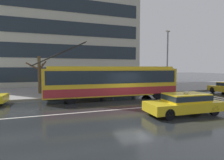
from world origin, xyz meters
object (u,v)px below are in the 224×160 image
object	(u,v)px
bus_shelter	(93,76)
pedestrian_walking_past	(107,78)
taxi_oncoming_near	(184,103)
pedestrian_waiting_by_pole	(77,77)
pedestrian_at_shelter	(101,79)
trolleybus	(113,81)
pedestrian_approaching_curb	(134,77)
street_tree_bare	(39,73)
street_lamp	(167,55)

from	to	relation	value
bus_shelter	pedestrian_walking_past	bearing A→B (deg)	26.37
taxi_oncoming_near	pedestrian_walking_past	size ratio (longest dim) A/B	2.47
bus_shelter	pedestrian_waiting_by_pole	xyz separation A→B (m)	(-1.42, 1.58, -0.22)
taxi_oncoming_near	pedestrian_at_shelter	bearing A→B (deg)	106.54
trolleybus	bus_shelter	bearing A→B (deg)	109.90
pedestrian_waiting_by_pole	pedestrian_approaching_curb	bearing A→B (deg)	-7.57
pedestrian_at_shelter	pedestrian_approaching_curb	distance (m)	4.47
pedestrian_at_shelter	street_tree_bare	world-z (taller)	street_tree_bare
taxi_oncoming_near	pedestrian_approaching_curb	distance (m)	10.39
pedestrian_at_shelter	pedestrian_approaching_curb	world-z (taller)	pedestrian_approaching_curb
pedestrian_at_shelter	pedestrian_walking_past	xyz separation A→B (m)	(1.08, 1.18, 0.05)
bus_shelter	pedestrian_approaching_curb	size ratio (longest dim) A/B	2.08
trolleybus	bus_shelter	size ratio (longest dim) A/B	2.99
bus_shelter	pedestrian_walking_past	size ratio (longest dim) A/B	2.22
taxi_oncoming_near	pedestrian_walking_past	xyz separation A→B (m)	(-1.66, 10.42, 0.97)
trolleybus	pedestrian_at_shelter	size ratio (longest dim) A/B	6.71
taxi_oncoming_near	street_tree_bare	size ratio (longest dim) A/B	1.22
taxi_oncoming_near	street_tree_bare	distance (m)	14.41
street_lamp	street_tree_bare	xyz separation A→B (m)	(-13.97, 2.53, -2.00)
pedestrian_waiting_by_pole	street_tree_bare	distance (m)	3.91
pedestrian_waiting_by_pole	trolleybus	bearing A→B (deg)	-61.46
pedestrian_walking_past	bus_shelter	bearing A→B (deg)	-153.63
pedestrian_at_shelter	pedestrian_walking_past	bearing A→B (deg)	47.32
street_lamp	street_tree_bare	size ratio (longest dim) A/B	1.81
bus_shelter	pedestrian_waiting_by_pole	world-z (taller)	bus_shelter
bus_shelter	street_tree_bare	bearing A→B (deg)	161.24
taxi_oncoming_near	street_lamp	xyz separation A→B (m)	(5.17, 8.77, 3.57)
pedestrian_at_shelter	pedestrian_approaching_curb	size ratio (longest dim) A/B	0.93
trolleybus	taxi_oncoming_near	size ratio (longest dim) A/B	2.68
street_lamp	pedestrian_at_shelter	bearing A→B (deg)	176.60
pedestrian_walking_past	street_tree_bare	bearing A→B (deg)	172.96
trolleybus	pedestrian_walking_past	distance (m)	4.08
trolleybus	street_tree_bare	bearing A→B (deg)	142.67
taxi_oncoming_near	street_lamp	bearing A→B (deg)	59.49
street_lamp	taxi_oncoming_near	bearing A→B (deg)	-120.51
pedestrian_walking_past	pedestrian_waiting_by_pole	size ratio (longest dim) A/B	0.95
pedestrian_walking_past	trolleybus	bearing A→B (deg)	-100.28
taxi_oncoming_near	bus_shelter	distance (m)	10.21
pedestrian_at_shelter	street_lamp	size ratio (longest dim) A/B	0.27
taxi_oncoming_near	pedestrian_waiting_by_pole	xyz separation A→B (m)	(-4.93, 11.08, 1.10)
pedestrian_walking_past	pedestrian_waiting_by_pole	world-z (taller)	pedestrian_waiting_by_pole
taxi_oncoming_near	pedestrian_walking_past	bearing A→B (deg)	99.06
trolleybus	street_lamp	world-z (taller)	street_lamp
bus_shelter	street_tree_bare	world-z (taller)	street_tree_bare
bus_shelter	pedestrian_walking_past	world-z (taller)	bus_shelter
pedestrian_walking_past	taxi_oncoming_near	bearing A→B (deg)	-80.94
pedestrian_approaching_curb	street_lamp	distance (m)	4.57
street_lamp	street_tree_bare	distance (m)	14.34
trolleybus	pedestrian_waiting_by_pole	size ratio (longest dim) A/B	6.32
pedestrian_waiting_by_pole	bus_shelter	bearing A→B (deg)	-48.00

